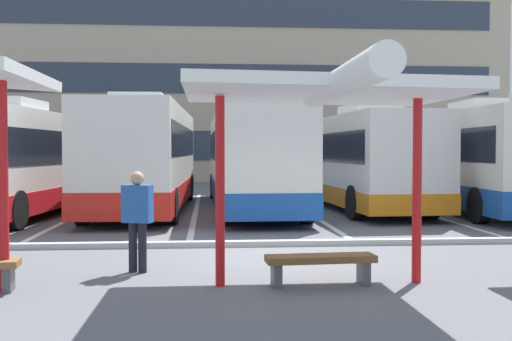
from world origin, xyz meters
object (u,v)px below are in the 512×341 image
waiting_shelter_1 (324,94)px  waiting_passenger_0 (137,214)px  coach_bus_4 (466,161)px  coach_bus_0 (28,162)px  coach_bus_1 (146,158)px  bench_2 (321,263)px  coach_bus_2 (251,160)px  coach_bus_3 (357,161)px

waiting_shelter_1 → waiting_passenger_0: bearing=154.0°
coach_bus_4 → waiting_passenger_0: bearing=-135.6°
coach_bus_0 → waiting_shelter_1: size_ratio=2.28×
coach_bus_1 → bench_2: coach_bus_1 is taller
waiting_shelter_1 → bench_2: size_ratio=2.99×
coach_bus_1 → coach_bus_4: bearing=-4.1°
coach_bus_4 → waiting_shelter_1: bearing=-122.4°
coach_bus_0 → waiting_shelter_1: coach_bus_0 is taller
coach_bus_4 → waiting_shelter_1: coach_bus_4 is taller
coach_bus_1 → waiting_passenger_0: coach_bus_1 is taller
coach_bus_0 → waiting_passenger_0: bearing=-64.8°
coach_bus_2 → bench_2: (0.21, -11.82, -1.32)m
coach_bus_0 → waiting_passenger_0: (4.48, -9.50, -0.66)m
coach_bus_1 → bench_2: (3.72, -11.45, -1.39)m
coach_bus_2 → coach_bus_3: size_ratio=1.17×
coach_bus_4 → waiting_passenger_0: (-9.72, -9.52, -0.68)m
coach_bus_1 → coach_bus_4: (10.63, -0.75, -0.09)m
coach_bus_0 → coach_bus_1: 3.66m
bench_2 → coach_bus_2: bearing=91.0°
coach_bus_3 → bench_2: bearing=-106.4°
coach_bus_4 → bench_2: coach_bus_4 is taller
coach_bus_3 → waiting_passenger_0: (-6.29, -10.60, -0.67)m
coach_bus_2 → coach_bus_4: 7.21m
coach_bus_3 → coach_bus_0: bearing=-174.2°
coach_bus_1 → coach_bus_3: size_ratio=1.06×
waiting_shelter_1 → bench_2: waiting_shelter_1 is taller
coach_bus_1 → waiting_shelter_1: bearing=-72.3°
bench_2 → coach_bus_4: bearing=57.1°
bench_2 → waiting_passenger_0: size_ratio=1.00×
coach_bus_3 → coach_bus_4: bearing=-17.5°
coach_bus_0 → coach_bus_2: coach_bus_2 is taller
bench_2 → coach_bus_0: bearing=124.3°
coach_bus_1 → coach_bus_4: coach_bus_1 is taller
waiting_passenger_0 → waiting_shelter_1: bearing=-26.0°
coach_bus_1 → bench_2: bearing=-72.0°
coach_bus_0 → coach_bus_4: (14.20, 0.02, 0.02)m
waiting_shelter_1 → coach_bus_1: bearing=107.7°
coach_bus_4 → waiting_shelter_1: (-6.91, -10.89, 1.18)m
coach_bus_2 → waiting_passenger_0: 10.98m
coach_bus_1 → waiting_shelter_1: (3.72, -11.65, 1.09)m
coach_bus_4 → coach_bus_0: bearing=-179.9°
waiting_shelter_1 → coach_bus_4: bearing=57.6°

